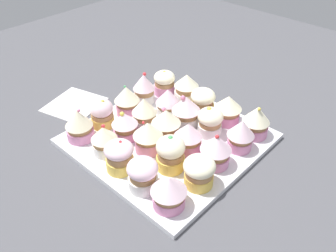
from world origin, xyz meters
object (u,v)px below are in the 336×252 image
(cupcake_20, at_px, (164,82))
(cupcake_6, at_px, (125,125))
(cupcake_12, at_px, (165,123))
(cupcake_22, at_px, (203,100))
(cupcake_4, at_px, (169,191))
(cupcake_13, at_px, (188,137))
(cupcake_16, at_px, (168,102))
(cupcake_18, at_px, (210,121))
(cupcake_1, at_px, (104,140))
(cupcake_11, at_px, (144,112))
(cupcake_21, at_px, (186,87))
(cupcake_2, at_px, (119,155))
(cupcake_15, at_px, (144,88))
(cupcake_17, at_px, (184,110))
(cupcake_19, at_px, (241,134))
(cupcake_0, at_px, (79,124))
(cupcake_9, at_px, (199,171))
(cupcake_23, at_px, (228,109))
(cupcake_14, at_px, (215,150))
(cupcake_8, at_px, (171,153))
(cupcake_7, at_px, (147,135))
(cupcake_24, at_px, (256,121))
(napkin, at_px, (74,104))
(baking_tray, at_px, (168,139))
(cupcake_3, at_px, (143,174))
(cupcake_5, at_px, (102,113))
(cupcake_10, at_px, (126,100))

(cupcake_20, bearing_deg, cupcake_6, -71.58)
(cupcake_12, height_order, cupcake_22, cupcake_12)
(cupcake_4, height_order, cupcake_13, cupcake_13)
(cupcake_13, bearing_deg, cupcake_12, -179.54)
(cupcake_16, xyz_separation_m, cupcake_18, (0.12, 0.01, -0.00))
(cupcake_1, bearing_deg, cupcake_11, 93.63)
(cupcake_4, distance_m, cupcake_21, 0.35)
(cupcake_13, relative_size, cupcake_16, 1.00)
(cupcake_2, bearing_deg, cupcake_4, -1.14)
(cupcake_15, height_order, cupcake_17, same)
(cupcake_2, xyz_separation_m, cupcake_19, (0.14, 0.22, 0.00))
(cupcake_6, height_order, cupcake_12, cupcake_12)
(cupcake_0, height_order, cupcake_6, cupcake_0)
(cupcake_21, bearing_deg, cupcake_1, -88.02)
(cupcake_2, bearing_deg, cupcake_9, 27.30)
(cupcake_0, distance_m, cupcake_23, 0.34)
(cupcake_13, relative_size, cupcake_14, 0.94)
(cupcake_2, height_order, cupcake_8, cupcake_8)
(cupcake_4, xyz_separation_m, cupcake_16, (-0.20, 0.21, 0.00))
(cupcake_7, xyz_separation_m, cupcake_19, (0.14, 0.14, 0.00))
(cupcake_24, bearing_deg, cupcake_13, -117.65)
(cupcake_11, bearing_deg, napkin, -165.77)
(cupcake_11, bearing_deg, cupcake_21, 90.61)
(cupcake_6, bearing_deg, napkin, 177.98)
(cupcake_1, bearing_deg, cupcake_21, 91.98)
(cupcake_12, bearing_deg, cupcake_9, -22.68)
(cupcake_1, relative_size, cupcake_19, 0.95)
(baking_tray, xyz_separation_m, cupcake_1, (-0.06, -0.13, 0.04))
(cupcake_8, relative_size, cupcake_11, 1.04)
(cupcake_2, distance_m, cupcake_16, 0.21)
(cupcake_8, bearing_deg, cupcake_1, -155.19)
(cupcake_2, height_order, cupcake_24, cupcake_24)
(baking_tray, xyz_separation_m, cupcake_3, (0.07, -0.14, 0.04))
(cupcake_0, xyz_separation_m, cupcake_4, (0.28, -0.01, -0.00))
(cupcake_14, distance_m, cupcake_17, 0.15)
(cupcake_7, bearing_deg, cupcake_23, 71.68)
(cupcake_2, relative_size, cupcake_6, 1.00)
(cupcake_5, height_order, cupcake_9, cupcake_5)
(baking_tray, bearing_deg, cupcake_22, 92.56)
(cupcake_6, height_order, cupcake_21, cupcake_21)
(cupcake_3, height_order, cupcake_23, cupcake_23)
(cupcake_10, relative_size, cupcake_11, 1.03)
(cupcake_1, relative_size, cupcake_2, 1.01)
(cupcake_3, xyz_separation_m, cupcake_4, (0.06, 0.00, 0.00))
(cupcake_22, bearing_deg, cupcake_2, -89.08)
(cupcake_11, xyz_separation_m, napkin, (-0.21, -0.05, -0.05))
(cupcake_8, xyz_separation_m, cupcake_23, (-0.01, 0.21, -0.00))
(cupcake_4, relative_size, cupcake_14, 0.91)
(cupcake_4, distance_m, cupcake_14, 0.14)
(cupcake_8, xyz_separation_m, cupcake_9, (0.07, 0.00, -0.00))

